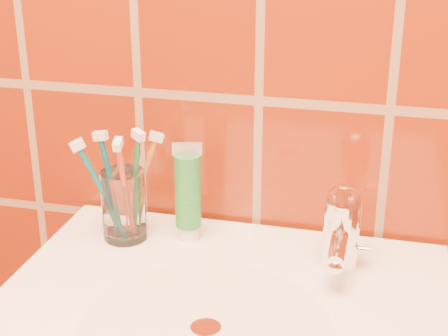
# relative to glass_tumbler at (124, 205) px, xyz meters

# --- Properties ---
(glass_tumbler) EXTENTS (0.08, 0.08, 0.10)m
(glass_tumbler) POSITION_rel_glass_tumbler_xyz_m (0.00, 0.00, 0.00)
(glass_tumbler) COLOR white
(glass_tumbler) RESTS_ON pedestal_sink
(toothpaste_tube) EXTENTS (0.04, 0.04, 0.15)m
(toothpaste_tube) POSITION_rel_glass_tumbler_xyz_m (0.09, 0.02, 0.02)
(toothpaste_tube) COLOR white
(toothpaste_tube) RESTS_ON pedestal_sink
(faucet) EXTENTS (0.05, 0.11, 0.12)m
(faucet) POSITION_rel_glass_tumbler_xyz_m (0.31, -0.01, 0.01)
(faucet) COLOR white
(faucet) RESTS_ON pedestal_sink
(toothbrush_0) EXTENTS (0.14, 0.13, 0.18)m
(toothbrush_0) POSITION_rel_glass_tumbler_xyz_m (-0.02, -0.02, 0.03)
(toothbrush_0) COLOR #0C5E69
(toothbrush_0) RESTS_ON glass_tumbler
(toothbrush_1) EXTENTS (0.06, 0.05, 0.17)m
(toothbrush_1) POSITION_rel_glass_tumbler_xyz_m (-0.01, -0.01, 0.03)
(toothbrush_1) COLOR #0B5163
(toothbrush_1) RESTS_ON glass_tumbler
(toothbrush_2) EXTENTS (0.09, 0.08, 0.18)m
(toothbrush_2) POSITION_rel_glass_tumbler_xyz_m (0.02, -0.00, 0.03)
(toothbrush_2) COLOR #1C693A
(toothbrush_2) RESTS_ON glass_tumbler
(toothbrush_3) EXTENTS (0.12, 0.11, 0.17)m
(toothbrush_3) POSITION_rel_glass_tumbler_xyz_m (0.02, 0.02, 0.03)
(toothbrush_3) COLOR orange
(toothbrush_3) RESTS_ON glass_tumbler
(toothbrush_4) EXTENTS (0.05, 0.12, 0.19)m
(toothbrush_4) POSITION_rel_glass_tumbler_xyz_m (0.01, -0.02, 0.03)
(toothbrush_4) COLOR #C33929
(toothbrush_4) RESTS_ON glass_tumbler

